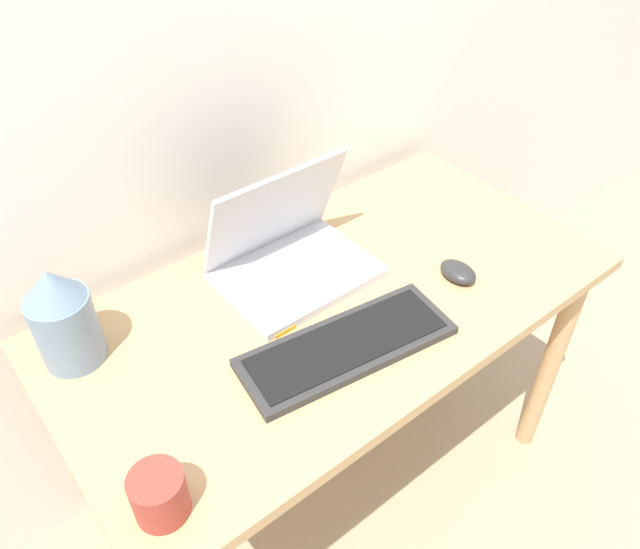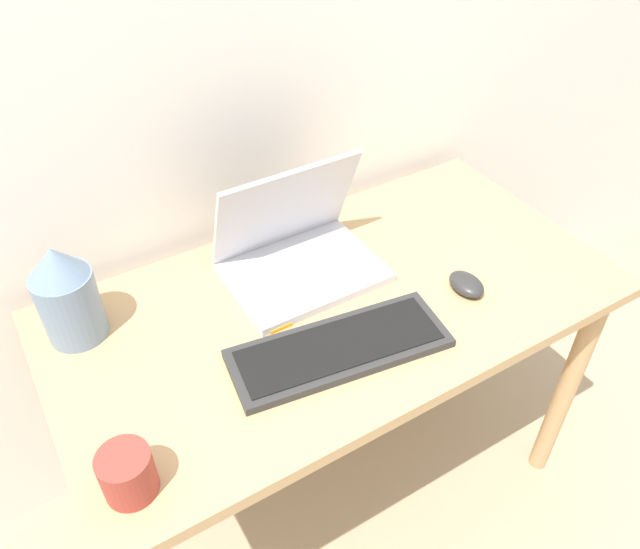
# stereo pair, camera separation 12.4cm
# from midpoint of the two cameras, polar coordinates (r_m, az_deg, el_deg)

# --- Properties ---
(desk) EXTENTS (1.21, 0.63, 0.72)m
(desk) POSITION_cam_midpoint_polar(r_m,az_deg,el_deg) (1.40, -1.19, -5.11)
(desk) COLOR tan
(desk) RESTS_ON ground_plane
(laptop) EXTENTS (0.33, 0.25, 0.25)m
(laptop) POSITION_cam_midpoint_polar(r_m,az_deg,el_deg) (1.37, -5.48, 1.96)
(laptop) COLOR silver
(laptop) RESTS_ON desk
(keyboard) EXTENTS (0.45, 0.21, 0.02)m
(keyboard) POSITION_cam_midpoint_polar(r_m,az_deg,el_deg) (1.22, -0.44, -6.67)
(keyboard) COLOR #2D2D2D
(keyboard) RESTS_ON desk
(mouse) EXTENTS (0.06, 0.09, 0.03)m
(mouse) POSITION_cam_midpoint_polar(r_m,az_deg,el_deg) (1.39, 10.05, 0.14)
(mouse) COLOR #2D2D2D
(mouse) RESTS_ON desk
(vase) EXTENTS (0.12, 0.12, 0.22)m
(vase) POSITION_cam_midpoint_polar(r_m,az_deg,el_deg) (1.26, -25.16, -3.69)
(vase) COLOR slate
(vase) RESTS_ON desk
(mp3_player) EXTENTS (0.05, 0.05, 0.01)m
(mp3_player) POSITION_cam_midpoint_polar(r_m,az_deg,el_deg) (1.27, -6.60, -4.78)
(mp3_player) COLOR orange
(mp3_player) RESTS_ON desk
(mug) EXTENTS (0.09, 0.09, 0.09)m
(mug) POSITION_cam_midpoint_polar(r_m,az_deg,el_deg) (1.04, -18.01, -18.80)
(mug) COLOR #9E382D
(mug) RESTS_ON desk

